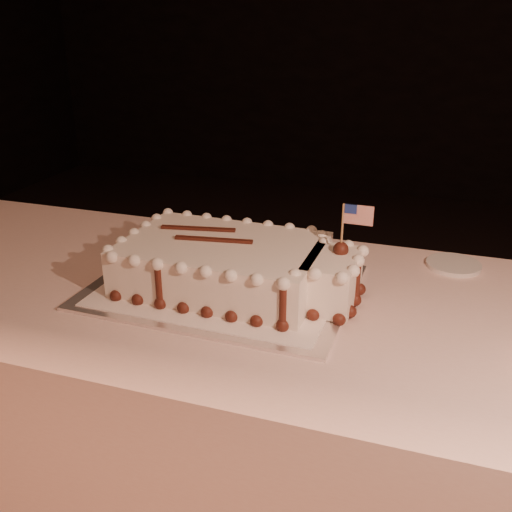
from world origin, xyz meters
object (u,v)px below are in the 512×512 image
(banquet_table, at_px, (302,438))
(side_plate, at_px, (454,265))
(cake_board, at_px, (223,287))
(sheet_cake, at_px, (236,265))

(banquet_table, height_order, side_plate, side_plate)
(banquet_table, xyz_separation_m, side_plate, (0.30, 0.31, 0.38))
(cake_board, xyz_separation_m, sheet_cake, (0.03, -0.00, 0.06))
(banquet_table, distance_m, sheet_cake, 0.47)
(cake_board, bearing_deg, side_plate, 31.65)
(banquet_table, distance_m, side_plate, 0.58)
(banquet_table, bearing_deg, cake_board, 176.80)
(side_plate, bearing_deg, sheet_cake, -148.10)
(banquet_table, xyz_separation_m, sheet_cake, (-0.17, 0.01, 0.44))
(sheet_cake, height_order, side_plate, sheet_cake)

